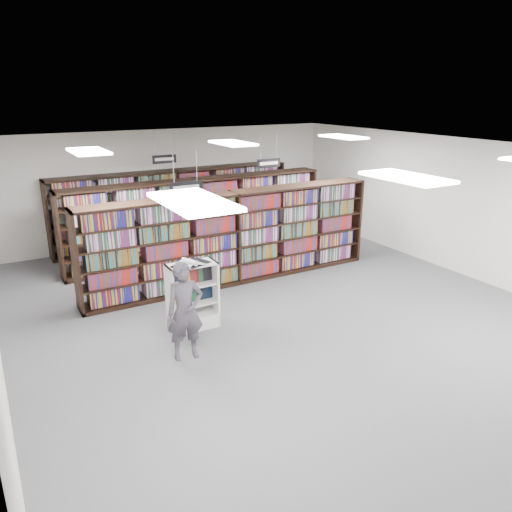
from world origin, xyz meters
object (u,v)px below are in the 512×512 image
endcap_display (192,305)px  shopper (185,311)px  bookshelf_row_near (234,238)px  open_book (190,263)px

endcap_display → shopper: 1.19m
bookshelf_row_near → shopper: bookshelf_row_near is taller
endcap_display → shopper: size_ratio=0.76×
open_book → shopper: (-0.49, -0.91, -0.47)m
bookshelf_row_near → open_book: size_ratio=9.28×
bookshelf_row_near → shopper: bearing=-130.2°
endcap_display → shopper: bearing=-117.0°
endcap_display → shopper: shopper is taller
bookshelf_row_near → open_book: bearing=-135.0°
shopper → open_book: bearing=67.7°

